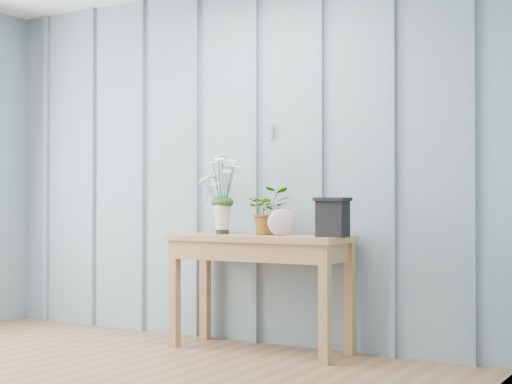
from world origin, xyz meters
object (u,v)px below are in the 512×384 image
Objects in this scene: felt_disc_vessel at (281,223)px; carved_box at (333,217)px; sideboard at (260,253)px; daisy_vase at (222,182)px.

felt_disc_vessel is 0.33m from carved_box.
carved_box is (0.33, 0.06, 0.04)m from felt_disc_vessel.
carved_box is at bearing -2.10° from sideboard.
carved_box is at bearing -2.10° from daisy_vase.
sideboard is 2.16× the size of daisy_vase.
carved_box is (0.53, -0.02, 0.24)m from sideboard.
sideboard is at bearing 177.90° from carved_box.
sideboard is 0.55m from daisy_vase.
felt_disc_vessel reaches higher than sideboard.
daisy_vase reaches higher than sideboard.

